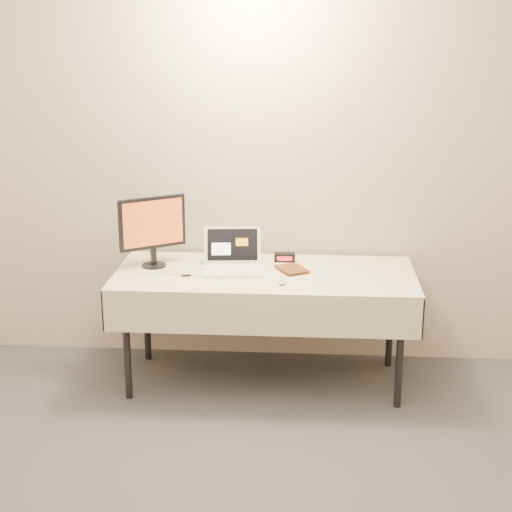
# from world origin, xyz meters

# --- Properties ---
(back_wall) EXTENTS (4.00, 0.10, 2.70)m
(back_wall) POSITION_xyz_m (0.00, 2.50, 1.35)
(back_wall) COLOR #C3B09D
(back_wall) RESTS_ON ground
(table) EXTENTS (1.86, 0.81, 0.74)m
(table) POSITION_xyz_m (0.00, 2.05, 0.68)
(table) COLOR black
(table) RESTS_ON ground
(laptop) EXTENTS (0.39, 0.38, 0.24)m
(laptop) POSITION_xyz_m (-0.21, 2.10, 0.80)
(laptop) COLOR white
(laptop) RESTS_ON table
(monitor) EXTENTS (0.38, 0.26, 0.45)m
(monitor) POSITION_xyz_m (-0.71, 2.12, 1.00)
(monitor) COLOR black
(monitor) RESTS_ON table
(book) EXTENTS (0.14, 0.09, 0.20)m
(book) POSITION_xyz_m (0.10, 2.05, 0.84)
(book) COLOR #92481A
(book) RESTS_ON table
(alarm_clock) EXTENTS (0.14, 0.06, 0.06)m
(alarm_clock) POSITION_xyz_m (0.12, 2.28, 0.77)
(alarm_clock) COLOR black
(alarm_clock) RESTS_ON table
(clicker) EXTENTS (0.05, 0.10, 0.02)m
(clicker) POSITION_xyz_m (0.11, 1.83, 0.75)
(clicker) COLOR #B7B7B9
(clicker) RESTS_ON table
(paper_form) EXTENTS (0.19, 0.28, 0.00)m
(paper_form) POSITION_xyz_m (0.46, 2.08, 0.74)
(paper_form) COLOR #C3EABA
(paper_form) RESTS_ON table
(usb_dongle) EXTENTS (0.06, 0.03, 0.01)m
(usb_dongle) POSITION_xyz_m (-0.48, 1.93, 0.74)
(usb_dongle) COLOR black
(usb_dongle) RESTS_ON table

